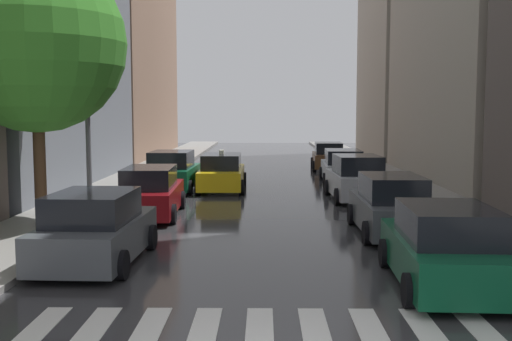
{
  "coord_description": "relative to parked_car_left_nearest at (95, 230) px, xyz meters",
  "views": [
    {
      "loc": [
        0.07,
        -6.91,
        3.54
      ],
      "look_at": [
        -0.28,
        19.24,
        0.96
      ],
      "focal_mm": 42.73,
      "sensor_mm": 36.0,
      "label": 1
    }
  ],
  "objects": [
    {
      "name": "sidewalk_left",
      "position": [
        -2.67,
        17.1,
        -0.72
      ],
      "size": [
        3.0,
        72.0,
        0.15
      ],
      "primitive_type": "cube",
      "color": "gray",
      "rests_on": "ground"
    },
    {
      "name": "parked_car_right_second",
      "position": [
        7.53,
        3.46,
        0.01
      ],
      "size": [
        2.0,
        4.41,
        1.72
      ],
      "rotation": [
        0.0,
        0.0,
        1.57
      ],
      "color": "#474C51",
      "rests_on": "ground"
    },
    {
      "name": "ground_plane",
      "position": [
        3.83,
        17.1,
        -0.81
      ],
      "size": [
        28.0,
        72.0,
        0.04
      ],
      "primitive_type": "cube",
      "color": "#333335"
    },
    {
      "name": "parked_car_right_fourth",
      "position": [
        7.76,
        15.94,
        -0.02
      ],
      "size": [
        2.22,
        4.73,
        1.64
      ],
      "rotation": [
        0.0,
        0.0,
        1.53
      ],
      "color": "#B2B7BF",
      "rests_on": "ground"
    },
    {
      "name": "parked_car_right_nearest",
      "position": [
        7.55,
        -1.77,
        -0.01
      ],
      "size": [
        2.31,
        4.48,
        1.66
      ],
      "rotation": [
        0.0,
        0.0,
        1.53
      ],
      "color": "#0C4C2D",
      "rests_on": "ground"
    },
    {
      "name": "parked_car_left_third",
      "position": [
        -0.17,
        12.9,
        0.03
      ],
      "size": [
        2.25,
        4.32,
        1.77
      ],
      "rotation": [
        0.0,
        0.0,
        1.54
      ],
      "color": "#0C4C2D",
      "rests_on": "ground"
    },
    {
      "name": "crosswalk_stripes",
      "position": [
        3.83,
        -4.3,
        -0.79
      ],
      "size": [
        7.65,
        2.2,
        0.01
      ],
      "color": "silver",
      "rests_on": "ground"
    },
    {
      "name": "parked_car_left_nearest",
      "position": [
        0.0,
        0.0,
        0.0
      ],
      "size": [
        2.26,
        4.31,
        1.7
      ],
      "rotation": [
        0.0,
        0.0,
        1.54
      ],
      "color": "#474C51",
      "rests_on": "ground"
    },
    {
      "name": "parked_car_right_fifth",
      "position": [
        7.76,
        22.71,
        -0.02
      ],
      "size": [
        2.1,
        4.08,
        1.64
      ],
      "rotation": [
        0.0,
        0.0,
        1.53
      ],
      "color": "brown",
      "rests_on": "ground"
    },
    {
      "name": "parked_car_left_second",
      "position": [
        0.09,
        6.35,
        -0.01
      ],
      "size": [
        2.13,
        4.66,
        1.68
      ],
      "rotation": [
        0.0,
        0.0,
        1.61
      ],
      "color": "maroon",
      "rests_on": "ground"
    },
    {
      "name": "sidewalk_right",
      "position": [
        10.33,
        17.1,
        -0.72
      ],
      "size": [
        3.0,
        72.0,
        0.15
      ],
      "primitive_type": "cube",
      "color": "gray",
      "rests_on": "ground"
    },
    {
      "name": "lamp_post_left",
      "position": [
        -1.72,
        5.54,
        3.58
      ],
      "size": [
        0.6,
        0.28,
        7.36
      ],
      "color": "#595B60",
      "rests_on": "sidewalk_left"
    },
    {
      "name": "street_tree_left",
      "position": [
        -2.88,
        4.42,
        4.75
      ],
      "size": [
        5.35,
        5.35,
        8.07
      ],
      "color": "#513823",
      "rests_on": "sidewalk_left"
    },
    {
      "name": "taxi_midroad",
      "position": [
        2.02,
        13.17,
        -0.03
      ],
      "size": [
        2.07,
        4.66,
        1.81
      ],
      "rotation": [
        0.0,
        0.0,
        1.57
      ],
      "color": "yellow",
      "rests_on": "ground"
    },
    {
      "name": "building_left_far",
      "position": [
        -7.17,
        33.36,
        6.8
      ],
      "size": [
        6.0,
        19.18,
        15.19
      ],
      "primitive_type": "cube",
      "color": "#8C6B56",
      "rests_on": "ground"
    },
    {
      "name": "parked_car_right_third",
      "position": [
        7.59,
        10.25,
        0.04
      ],
      "size": [
        2.25,
        4.24,
        1.79
      ],
      "rotation": [
        0.0,
        0.0,
        1.61
      ],
      "color": "#B2B7BF",
      "rests_on": "ground"
    }
  ]
}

